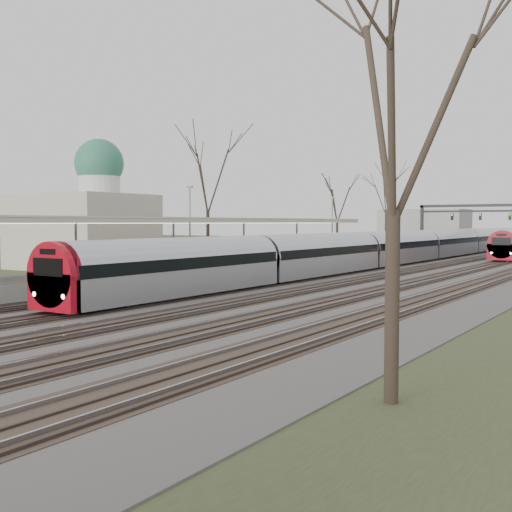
# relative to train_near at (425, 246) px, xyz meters

# --- Properties ---
(track_bed) EXTENTS (24.00, 160.00, 0.22)m
(track_bed) POSITION_rel_train_near_xyz_m (2.76, -8.79, -1.42)
(track_bed) COLOR #474442
(track_bed) RESTS_ON ground
(platform) EXTENTS (3.50, 69.00, 1.00)m
(platform) POSITION_rel_train_near_xyz_m (-6.55, -26.29, -0.98)
(platform) COLOR #9E9B93
(platform) RESTS_ON ground
(canopy) EXTENTS (4.10, 50.00, 3.11)m
(canopy) POSITION_rel_train_near_xyz_m (-6.55, -30.80, 2.45)
(canopy) COLOR slate
(canopy) RESTS_ON platform
(dome_building) EXTENTS (10.00, 8.00, 10.30)m
(dome_building) POSITION_rel_train_near_xyz_m (-19.21, -25.79, 2.24)
(dome_building) COLOR beige
(dome_building) RESTS_ON ground
(signal_gantry) EXTENTS (21.00, 0.59, 6.08)m
(signal_gantry) POSITION_rel_train_near_xyz_m (2.79, 21.20, 3.43)
(signal_gantry) COLOR black
(signal_gantry) RESTS_ON ground
(tree_west_far) EXTENTS (5.50, 5.50, 11.33)m
(tree_west_far) POSITION_rel_train_near_xyz_m (-14.50, -15.79, 6.54)
(tree_west_far) COLOR #2D231C
(tree_west_far) RESTS_ON ground
(tree_east_near) EXTENTS (4.50, 4.50, 9.27)m
(tree_east_near) POSITION_rel_train_near_xyz_m (15.50, -48.79, 5.08)
(tree_east_near) COLOR #2D231C
(tree_east_near) RESTS_ON ground
(train_near) EXTENTS (2.62, 90.21, 3.05)m
(train_near) POSITION_rel_train_near_xyz_m (0.00, 0.00, 0.00)
(train_near) COLOR #AEB0B8
(train_near) RESTS_ON ground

